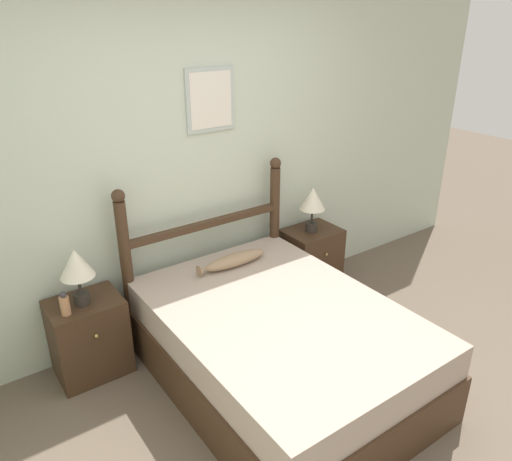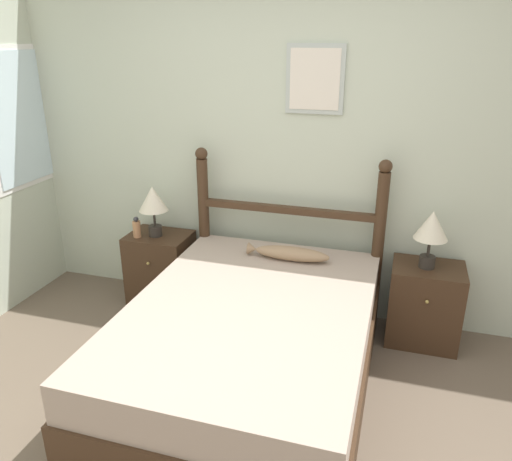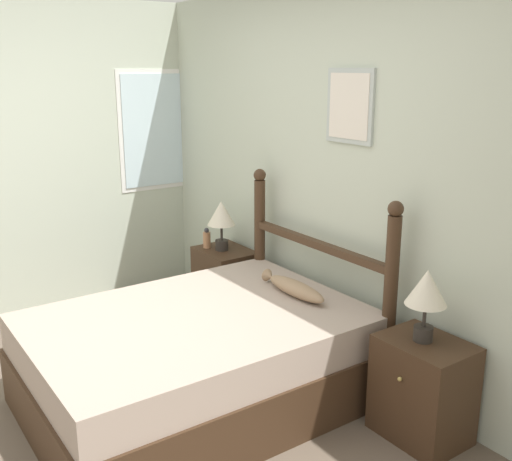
{
  "view_description": "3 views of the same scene",
  "coord_description": "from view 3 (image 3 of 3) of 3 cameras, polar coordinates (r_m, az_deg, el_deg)",
  "views": [
    {
      "loc": [
        -1.71,
        -1.52,
        2.38
      ],
      "look_at": [
        0.11,
        1.04,
        0.98
      ],
      "focal_mm": 35.0,
      "sensor_mm": 36.0,
      "label": 1
    },
    {
      "loc": [
        0.79,
        -1.79,
        2.04
      ],
      "look_at": [
        -0.06,
        1.03,
        0.89
      ],
      "focal_mm": 35.0,
      "sensor_mm": 36.0,
      "label": 2
    },
    {
      "loc": [
        2.92,
        -0.96,
        2.01
      ],
      "look_at": [
        0.01,
        1.08,
        1.03
      ],
      "focal_mm": 42.0,
      "sensor_mm": 36.0,
      "label": 3
    }
  ],
  "objects": [
    {
      "name": "nightstand_right",
      "position": [
        3.53,
        15.6,
        -14.37
      ],
      "size": [
        0.48,
        0.39,
        0.58
      ],
      "color": "#3D2819",
      "rests_on": "ground_plane"
    },
    {
      "name": "headboard",
      "position": [
        4.07,
        5.77,
        -3.61
      ],
      "size": [
        1.42,
        0.09,
        1.28
      ],
      "color": "#3D2819",
      "rests_on": "ground_plane"
    },
    {
      "name": "fish_pillow",
      "position": [
        3.88,
        3.66,
        -5.47
      ],
      "size": [
        0.58,
        0.13,
        0.1
      ],
      "color": "#997A5B",
      "rests_on": "bed"
    },
    {
      "name": "wall_back",
      "position": [
        4.03,
        7.51,
        4.83
      ],
      "size": [
        6.4,
        0.08,
        2.55
      ],
      "color": "beige",
      "rests_on": "ground_plane"
    },
    {
      "name": "table_lamp_left",
      "position": [
        4.76,
        -3.33,
        1.39
      ],
      "size": [
        0.22,
        0.22,
        0.4
      ],
      "color": "#2D2823",
      "rests_on": "nightstand_left"
    },
    {
      "name": "bottle",
      "position": [
        4.88,
        -4.71,
        -0.8
      ],
      "size": [
        0.06,
        0.06,
        0.17
      ],
      "color": "tan",
      "rests_on": "nightstand_left"
    },
    {
      "name": "nightstand_left",
      "position": [
        4.93,
        -2.93,
        -5.05
      ],
      "size": [
        0.48,
        0.39,
        0.58
      ],
      "color": "#3D2819",
      "rests_on": "ground_plane"
    },
    {
      "name": "table_lamp_right",
      "position": [
        3.3,
        15.93,
        -5.61
      ],
      "size": [
        0.22,
        0.22,
        0.4
      ],
      "color": "#2D2823",
      "rests_on": "nightstand_right"
    },
    {
      "name": "bed",
      "position": [
        3.73,
        -5.63,
        -12.15
      ],
      "size": [
        1.41,
        1.96,
        0.58
      ],
      "color": "#3D2819",
      "rests_on": "ground_plane"
    },
    {
      "name": "ground_plane",
      "position": [
        3.67,
        -14.83,
        -18.35
      ],
      "size": [
        16.0,
        16.0,
        0.0
      ],
      "primitive_type": "plane",
      "color": "brown"
    }
  ]
}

